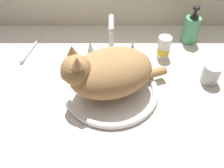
# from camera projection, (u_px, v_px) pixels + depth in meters

# --- Properties ---
(countertop) EXTENTS (1.18, 0.78, 0.03)m
(countertop) POSITION_uv_depth(u_px,v_px,m) (117.00, 87.00, 0.91)
(countertop) COLOR silver
(countertop) RESTS_ON ground
(sink_basin) EXTENTS (0.33, 0.33, 0.02)m
(sink_basin) POSITION_uv_depth(u_px,v_px,m) (112.00, 90.00, 0.86)
(sink_basin) COLOR white
(sink_basin) RESTS_ON countertop
(faucet) EXTENTS (0.20, 0.11, 0.18)m
(faucet) POSITION_uv_depth(u_px,v_px,m) (112.00, 41.00, 0.96)
(faucet) COLOR silver
(faucet) RESTS_ON countertop
(cat) EXTENTS (0.37, 0.28, 0.19)m
(cat) POSITION_uv_depth(u_px,v_px,m) (107.00, 73.00, 0.80)
(cat) COLOR tan
(cat) RESTS_ON sink_basin
(soap_pump_bottle) EXTENTS (0.06, 0.06, 0.17)m
(soap_pump_bottle) POSITION_uv_depth(u_px,v_px,m) (192.00, 29.00, 1.04)
(soap_pump_bottle) COLOR #4C9E70
(soap_pump_bottle) RESTS_ON countertop
(metal_jar) EXTENTS (0.06, 0.06, 0.07)m
(metal_jar) POSITION_uv_depth(u_px,v_px,m) (212.00, 74.00, 0.88)
(metal_jar) COLOR #B2B5BA
(metal_jar) RESTS_ON countertop
(pill_bottle) EXTENTS (0.05, 0.05, 0.09)m
(pill_bottle) POSITION_uv_depth(u_px,v_px,m) (165.00, 48.00, 0.98)
(pill_bottle) COLOR white
(pill_bottle) RESTS_ON countertop
(toothbrush) EXTENTS (0.05, 0.18, 0.02)m
(toothbrush) POSITION_uv_depth(u_px,v_px,m) (31.00, 50.00, 1.03)
(toothbrush) COLOR silver
(toothbrush) RESTS_ON countertop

